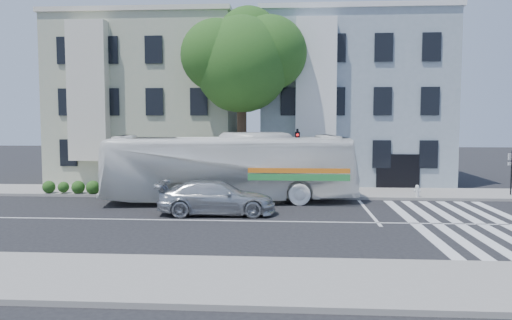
# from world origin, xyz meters

# --- Properties ---
(ground) EXTENTS (120.00, 120.00, 0.00)m
(ground) POSITION_xyz_m (0.00, 0.00, 0.00)
(ground) COLOR black
(ground) RESTS_ON ground
(sidewalk_far) EXTENTS (80.00, 4.00, 0.15)m
(sidewalk_far) POSITION_xyz_m (0.00, 8.00, 0.07)
(sidewalk_far) COLOR gray
(sidewalk_far) RESTS_ON ground
(sidewalk_near) EXTENTS (80.00, 4.00, 0.15)m
(sidewalk_near) POSITION_xyz_m (0.00, -8.00, 0.07)
(sidewalk_near) COLOR gray
(sidewalk_near) RESTS_ON ground
(building_left) EXTENTS (12.00, 10.00, 11.00)m
(building_left) POSITION_xyz_m (-7.00, 15.00, 5.50)
(building_left) COLOR #9FA88D
(building_left) RESTS_ON ground
(building_right) EXTENTS (12.00, 10.00, 11.00)m
(building_right) POSITION_xyz_m (7.00, 15.00, 5.50)
(building_right) COLOR #85939E
(building_right) RESTS_ON ground
(street_tree) EXTENTS (7.30, 5.90, 11.10)m
(street_tree) POSITION_xyz_m (0.06, 8.74, 7.83)
(street_tree) COLOR #2D2116
(street_tree) RESTS_ON ground
(bus) EXTENTS (4.96, 13.27, 3.61)m
(bus) POSITION_xyz_m (-0.27, 4.87, 1.81)
(bus) COLOR white
(bus) RESTS_ON ground
(sedan) EXTENTS (2.45, 5.41, 1.54)m
(sedan) POSITION_xyz_m (-0.47, 1.41, 0.77)
(sedan) COLOR silver
(sedan) RESTS_ON ground
(hedge) EXTENTS (8.54, 1.74, 0.70)m
(hedge) POSITION_xyz_m (-6.49, 6.30, 0.50)
(hedge) COLOR #26611F
(hedge) RESTS_ON sidewalk_far
(traffic_signal) EXTENTS (0.40, 0.52, 3.80)m
(traffic_signal) POSITION_xyz_m (3.23, 5.94, 2.46)
(traffic_signal) COLOR black
(traffic_signal) RESTS_ON ground
(fire_hydrant) EXTENTS (0.36, 0.21, 0.65)m
(fire_hydrant) POSITION_xyz_m (9.65, 6.30, 0.48)
(fire_hydrant) COLOR silver
(fire_hydrant) RESTS_ON sidewalk_far
(far_sign_pole) EXTENTS (0.42, 0.24, 2.45)m
(far_sign_pole) POSITION_xyz_m (15.00, 7.45, 1.71)
(far_sign_pole) COLOR black
(far_sign_pole) RESTS_ON sidewalk_far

